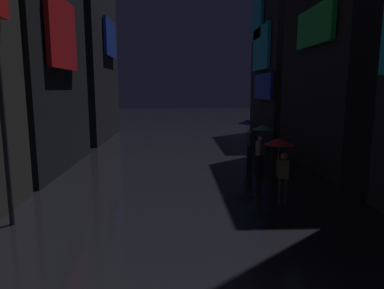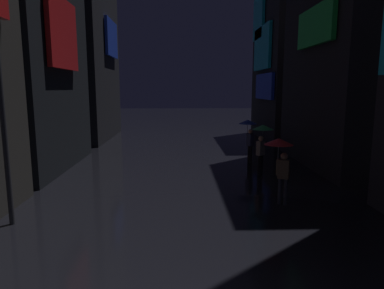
% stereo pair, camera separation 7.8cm
% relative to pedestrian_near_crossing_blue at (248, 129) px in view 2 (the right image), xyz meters
% --- Properties ---
extents(building_right_far, '(4.25, 7.17, 12.18)m').
position_rel_pedestrian_near_crossing_blue_xyz_m(building_right_far, '(4.55, 8.14, 4.43)').
color(building_right_far, '#232328').
rests_on(building_right_far, ground).
extents(pedestrian_near_crossing_blue, '(0.90, 0.90, 2.12)m').
position_rel_pedestrian_near_crossing_blue_xyz_m(pedestrian_near_crossing_blue, '(0.00, 0.00, 0.00)').
color(pedestrian_near_crossing_blue, black).
rests_on(pedestrian_near_crossing_blue, ground).
extents(pedestrian_foreground_left_red, '(0.90, 0.90, 2.12)m').
position_rel_pedestrian_near_crossing_blue_xyz_m(pedestrian_foreground_left_red, '(-0.26, -6.22, 0.00)').
color(pedestrian_foreground_left_red, '#2D2D38').
rests_on(pedestrian_foreground_left_red, ground).
extents(pedestrian_midstreet_left_green, '(0.90, 0.90, 2.12)m').
position_rel_pedestrian_near_crossing_blue_xyz_m(pedestrian_midstreet_left_green, '(0.12, -2.35, 0.00)').
color(pedestrian_midstreet_left_green, black).
rests_on(pedestrian_midstreet_left_green, ground).
extents(streetlamp_left_near, '(0.36, 0.36, 6.13)m').
position_rel_pedestrian_near_crossing_blue_xyz_m(streetlamp_left_near, '(-7.92, -7.55, 2.11)').
color(streetlamp_left_near, '#2D2D33').
rests_on(streetlamp_left_near, ground).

